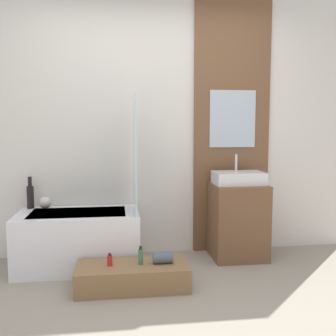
% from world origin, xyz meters
% --- Properties ---
extents(ground_plane, '(12.00, 12.00, 0.00)m').
position_xyz_m(ground_plane, '(0.00, 0.00, 0.00)').
color(ground_plane, gray).
extents(wall_tiled_back, '(4.20, 0.06, 2.60)m').
position_xyz_m(wall_tiled_back, '(0.00, 1.58, 1.30)').
color(wall_tiled_back, silver).
rests_on(wall_tiled_back, ground_plane).
extents(wall_wood_accent, '(0.79, 0.04, 2.60)m').
position_xyz_m(wall_wood_accent, '(0.80, 1.53, 1.30)').
color(wall_wood_accent, brown).
rests_on(wall_wood_accent, ground_plane).
extents(bathtub, '(1.10, 0.64, 0.52)m').
position_xyz_m(bathtub, '(-0.74, 1.21, 0.26)').
color(bathtub, white).
rests_on(bathtub, ground_plane).
extents(glass_shower_screen, '(0.01, 0.48, 1.07)m').
position_xyz_m(glass_shower_screen, '(-0.22, 1.15, 1.05)').
color(glass_shower_screen, silver).
rests_on(glass_shower_screen, bathtub).
extents(wooden_step_bench, '(0.90, 0.40, 0.19)m').
position_xyz_m(wooden_step_bench, '(-0.27, 0.66, 0.10)').
color(wooden_step_bench, olive).
rests_on(wooden_step_bench, ground_plane).
extents(vanity_cabinet, '(0.52, 0.47, 0.74)m').
position_xyz_m(vanity_cabinet, '(0.80, 1.27, 0.37)').
color(vanity_cabinet, brown).
rests_on(vanity_cabinet, ground_plane).
extents(sink, '(0.48, 0.32, 0.29)m').
position_xyz_m(sink, '(0.80, 1.27, 0.80)').
color(sink, white).
rests_on(sink, vanity_cabinet).
extents(vase_tall_dark, '(0.07, 0.07, 0.31)m').
position_xyz_m(vase_tall_dark, '(-1.21, 1.45, 0.64)').
color(vase_tall_dark, black).
rests_on(vase_tall_dark, bathtub).
extents(vase_round_light, '(0.11, 0.11, 0.11)m').
position_xyz_m(vase_round_light, '(-1.07, 1.42, 0.57)').
color(vase_round_light, silver).
rests_on(vase_round_light, bathtub).
extents(bottle_soap_primary, '(0.04, 0.04, 0.10)m').
position_xyz_m(bottle_soap_primary, '(-0.45, 0.66, 0.24)').
color(bottle_soap_primary, red).
rests_on(bottle_soap_primary, wooden_step_bench).
extents(bottle_soap_secondary, '(0.04, 0.04, 0.15)m').
position_xyz_m(bottle_soap_secondary, '(-0.20, 0.66, 0.26)').
color(bottle_soap_secondary, '#38704C').
rests_on(bottle_soap_secondary, wooden_step_bench).
extents(towel_roll, '(0.16, 0.09, 0.09)m').
position_xyz_m(towel_roll, '(-0.02, 0.66, 0.24)').
color(towel_roll, '#4C5666').
rests_on(towel_roll, wooden_step_bench).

